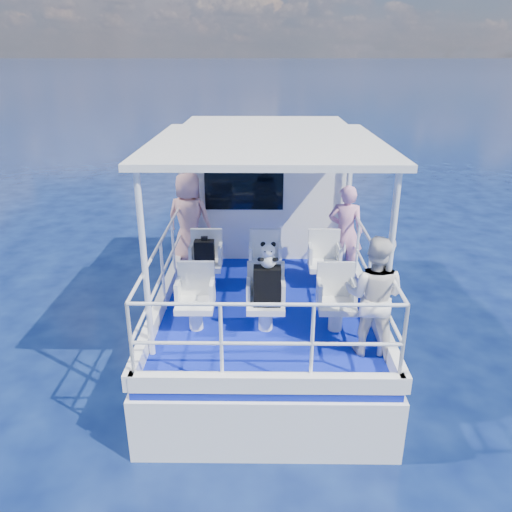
{
  "coord_description": "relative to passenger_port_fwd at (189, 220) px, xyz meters",
  "views": [
    {
      "loc": [
        -0.06,
        -6.76,
        4.19
      ],
      "look_at": [
        -0.13,
        -0.4,
        1.64
      ],
      "focal_mm": 35.0,
      "sensor_mm": 36.0,
      "label": 1
    }
  ],
  "objects": [
    {
      "name": "seat_port_aft",
      "position": [
        0.35,
        -2.17,
        -0.6
      ],
      "size": [
        0.48,
        0.46,
        0.38
      ],
      "primitive_type": "cube",
      "color": "white",
      "rests_on": "deck"
    },
    {
      "name": "backpack_center",
      "position": [
        1.27,
        -2.22,
        -0.15
      ],
      "size": [
        0.34,
        0.19,
        0.51
      ],
      "primitive_type": "cube",
      "color": "black",
      "rests_on": "seat_center_aft"
    },
    {
      "name": "panda",
      "position": [
        1.27,
        -2.22,
        0.27
      ],
      "size": [
        0.21,
        0.18,
        0.33
      ],
      "primitive_type": null,
      "color": "silver",
      "rests_on": "backpack_center"
    },
    {
      "name": "deck",
      "position": [
        1.25,
        -0.07,
        -0.84
      ],
      "size": [
        2.9,
        6.9,
        0.1
      ],
      "primitive_type": "cube",
      "color": "#0B1798",
      "rests_on": "hull"
    },
    {
      "name": "seat_stbd_aft",
      "position": [
        2.15,
        -2.17,
        -0.6
      ],
      "size": [
        0.48,
        0.46,
        0.38
      ],
      "primitive_type": "cube",
      "color": "white",
      "rests_on": "deck"
    },
    {
      "name": "passenger_port_fwd",
      "position": [
        0.0,
        0.0,
        0.0
      ],
      "size": [
        0.67,
        0.55,
        1.57
      ],
      "primitive_type": "imported",
      "rotation": [
        0.0,
        0.0,
        2.89
      ],
      "color": "#F1A79C",
      "rests_on": "deck"
    },
    {
      "name": "seat_port_fwd",
      "position": [
        0.35,
        -0.87,
        -0.6
      ],
      "size": [
        0.48,
        0.46,
        0.38
      ],
      "primitive_type": "cube",
      "color": "white",
      "rests_on": "deck"
    },
    {
      "name": "compact_camera",
      "position": [
        0.35,
        -0.92,
        0.01
      ],
      "size": [
        0.1,
        0.06,
        0.06
      ],
      "primitive_type": "cube",
      "color": "black",
      "rests_on": "backpack_port"
    },
    {
      "name": "seat_center_fwd",
      "position": [
        1.25,
        -0.87,
        -0.6
      ],
      "size": [
        0.48,
        0.46,
        0.38
      ],
      "primitive_type": "cube",
      "color": "white",
      "rests_on": "deck"
    },
    {
      "name": "canopy_posts",
      "position": [
        1.25,
        -1.32,
        0.31
      ],
      "size": [
        2.77,
        2.97,
        2.2
      ],
      "color": "white",
      "rests_on": "deck"
    },
    {
      "name": "passenger_stbd_aft",
      "position": [
        2.49,
        -2.69,
        -0.05
      ],
      "size": [
        0.88,
        0.8,
        1.47
      ],
      "primitive_type": "imported",
      "rotation": [
        0.0,
        0.0,
        2.72
      ],
      "color": "white",
      "rests_on": "deck"
    },
    {
      "name": "passenger_stbd_fwd",
      "position": [
        2.5,
        -0.46,
        -0.04
      ],
      "size": [
        0.6,
        0.46,
        1.49
      ],
      "primitive_type": "imported",
      "rotation": [
        0.0,
        0.0,
        2.94
      ],
      "color": "pink",
      "rests_on": "deck"
    },
    {
      "name": "railings",
      "position": [
        1.25,
        -1.64,
        -0.29
      ],
      "size": [
        2.84,
        3.59,
        1.0
      ],
      "primitive_type": null,
      "color": "white",
      "rests_on": "deck"
    },
    {
      "name": "cabin",
      "position": [
        1.25,
        1.23,
        0.31
      ],
      "size": [
        2.85,
        2.0,
        2.2
      ],
      "primitive_type": "cube",
      "color": "white",
      "rests_on": "deck"
    },
    {
      "name": "seat_stbd_fwd",
      "position": [
        2.15,
        -0.87,
        -0.6
      ],
      "size": [
        0.48,
        0.46,
        0.38
      ],
      "primitive_type": "cube",
      "color": "white",
      "rests_on": "deck"
    },
    {
      "name": "hull",
      "position": [
        1.25,
        -0.07,
        -1.69
      ],
      "size": [
        3.0,
        7.0,
        1.6
      ],
      "primitive_type": "cube",
      "color": "white",
      "rests_on": "ground"
    },
    {
      "name": "seat_center_aft",
      "position": [
        1.25,
        -2.17,
        -0.6
      ],
      "size": [
        0.48,
        0.46,
        0.38
      ],
      "primitive_type": "cube",
      "color": "white",
      "rests_on": "deck"
    },
    {
      "name": "backpack_port",
      "position": [
        0.34,
        -0.94,
        -0.22
      ],
      "size": [
        0.29,
        0.16,
        0.38
      ],
      "primitive_type": "cube",
      "color": "black",
      "rests_on": "seat_port_fwd"
    },
    {
      "name": "canopy",
      "position": [
        1.25,
        -1.27,
        1.45
      ],
      "size": [
        3.0,
        3.2,
        0.08
      ],
      "primitive_type": "cube",
      "color": "white",
      "rests_on": "cabin"
    },
    {
      "name": "ground",
      "position": [
        1.25,
        -1.07,
        -1.69
      ],
      "size": [
        2000.0,
        2000.0,
        0.0
      ],
      "primitive_type": "plane",
      "color": "#071037",
      "rests_on": "ground"
    }
  ]
}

